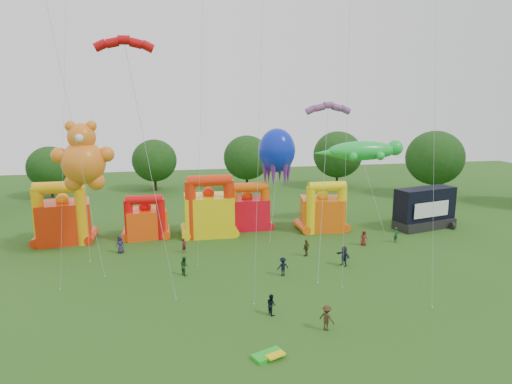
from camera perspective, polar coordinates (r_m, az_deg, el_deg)
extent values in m
plane|color=#265518|center=(29.54, 3.20, -20.69)|extent=(160.00, 160.00, 0.00)
cylinder|color=#352314|center=(80.79, 21.22, 0.80)|extent=(0.44, 0.44, 3.72)
ellipsoid|color=#193E12|center=(80.14, 21.45, 3.99)|extent=(9.30, 9.30, 8.89)
cylinder|color=#352314|center=(84.28, 10.08, 1.74)|extent=(0.44, 0.44, 3.51)
ellipsoid|color=#193E12|center=(83.67, 10.19, 4.64)|extent=(8.77, 8.78, 8.39)
cylinder|color=#352314|center=(81.46, -1.14, 1.51)|extent=(0.44, 0.44, 3.30)
ellipsoid|color=#193E12|center=(80.86, -1.15, 4.33)|extent=(8.25, 8.25, 7.88)
cylinder|color=#352314|center=(82.17, -12.47, 1.25)|extent=(0.44, 0.44, 3.09)
ellipsoid|color=#193E12|center=(81.60, -12.58, 3.86)|extent=(7.73, 7.72, 7.38)
cylinder|color=#352314|center=(81.49, -24.15, 0.35)|extent=(0.44, 0.44, 2.88)
ellipsoid|color=#193E12|center=(80.95, -24.35, 2.80)|extent=(7.20, 7.20, 6.88)
cube|color=red|center=(55.62, -22.84, -3.44)|extent=(6.23, 5.29, 4.55)
cylinder|color=#FFAE0D|center=(54.35, -25.51, -2.94)|extent=(1.23, 1.23, 6.50)
cylinder|color=#FFAE0D|center=(53.44, -20.96, -2.81)|extent=(1.23, 1.23, 6.50)
cylinder|color=#FFAE0D|center=(53.19, -23.53, 0.52)|extent=(4.98, 1.29, 1.29)
sphere|color=#FFAE0D|center=(55.06, -23.05, -0.85)|extent=(1.40, 1.40, 1.40)
cube|color=#FE4A0D|center=(54.60, -13.61, -3.80)|extent=(5.00, 4.23, 3.30)
cylinder|color=red|center=(53.25, -15.60, -3.50)|extent=(1.00, 1.00, 4.72)
cylinder|color=red|center=(53.09, -11.78, -3.36)|extent=(1.00, 1.00, 4.72)
cylinder|color=red|center=(52.60, -13.81, -0.94)|extent=(4.04, 1.05, 1.05)
sphere|color=red|center=(54.13, -13.71, -1.80)|extent=(1.40, 1.40, 1.40)
cube|color=yellow|center=(54.20, -5.92, -2.87)|extent=(5.71, 4.61, 4.72)
cylinder|color=red|center=(52.22, -8.16, -2.33)|extent=(1.24, 1.24, 6.74)
cylinder|color=red|center=(52.64, -3.39, -2.12)|extent=(1.24, 1.24, 6.74)
cylinder|color=red|center=(51.69, -5.84, 1.40)|extent=(5.00, 1.30, 1.30)
sphere|color=red|center=(53.61, -5.98, -0.11)|extent=(1.40, 1.40, 1.40)
cube|color=red|center=(56.76, -1.12, -2.63)|extent=(5.03, 4.02, 3.80)
cylinder|color=#E9580C|center=(54.86, -2.87, -2.27)|extent=(1.10, 1.10, 5.42)
cylinder|color=#E9580C|center=(55.56, 1.13, -2.08)|extent=(1.10, 1.10, 5.42)
cylinder|color=#E9580C|center=(54.60, -0.86, 0.59)|extent=(4.47, 1.16, 1.16)
sphere|color=#E9580C|center=(56.27, -1.13, -0.46)|extent=(1.40, 1.40, 1.40)
cube|color=#F55E0D|center=(56.60, 8.24, -2.70)|extent=(5.74, 4.94, 3.98)
cylinder|color=yellow|center=(54.42, 6.82, -2.31)|extent=(1.12, 1.12, 5.68)
cylinder|color=yellow|center=(55.76, 10.69, -2.09)|extent=(1.12, 1.12, 5.68)
cylinder|color=yellow|center=(54.46, 8.87, 0.70)|extent=(4.51, 1.17, 1.17)
sphere|color=yellow|center=(56.09, 8.31, -0.43)|extent=(1.40, 1.40, 1.40)
cube|color=black|center=(60.75, 20.28, -3.72)|extent=(8.35, 4.74, 1.10)
cube|color=black|center=(60.34, 20.35, -1.37)|extent=(8.26, 4.36, 3.94)
cube|color=white|center=(59.17, 21.09, -2.06)|extent=(5.30, 1.37, 1.85)
cylinder|color=black|center=(58.23, 18.23, -4.38)|extent=(0.30, 0.90, 0.90)
cylinder|color=black|center=(61.55, 23.35, -3.91)|extent=(0.30, 0.90, 0.90)
sphere|color=orange|center=(47.18, -20.75, 3.46)|extent=(4.16, 4.16, 4.16)
sphere|color=orange|center=(46.94, -20.96, 6.43)|extent=(2.65, 2.65, 2.65)
sphere|color=orange|center=(47.04, -22.20, 7.62)|extent=(1.04, 1.04, 1.04)
sphere|color=orange|center=(46.73, -19.90, 7.77)|extent=(1.04, 1.04, 1.04)
sphere|color=orange|center=(47.50, -23.41, 4.23)|extent=(1.51, 1.51, 1.51)
sphere|color=orange|center=(46.79, -18.18, 4.51)|extent=(1.51, 1.51, 1.51)
sphere|color=orange|center=(47.64, -21.82, 1.15)|extent=(1.70, 1.70, 1.70)
sphere|color=orange|center=(47.30, -19.35, 1.26)|extent=(1.70, 1.70, 1.70)
sphere|color=white|center=(45.68, -21.22, 6.30)|extent=(0.76, 0.76, 0.76)
ellipsoid|color=green|center=(59.58, 13.14, 5.05)|extent=(9.24, 2.89, 2.45)
sphere|color=green|center=(61.55, 16.99, 5.31)|extent=(1.98, 1.98, 1.98)
cone|color=green|center=(57.81, 8.88, 4.85)|extent=(3.61, 1.44, 1.44)
sphere|color=green|center=(61.69, 14.09, 4.71)|extent=(1.08, 1.08, 1.08)
sphere|color=green|center=(59.12, 15.29, 4.37)|extent=(1.08, 1.08, 1.08)
sphere|color=green|center=(60.23, 10.98, 4.69)|extent=(1.08, 1.08, 1.08)
sphere|color=green|center=(57.59, 12.07, 4.35)|extent=(1.08, 1.08, 1.08)
ellipsoid|color=#0D24C4|center=(55.18, 2.62, 5.21)|extent=(4.42, 4.42, 5.31)
cone|color=#591E8C|center=(55.86, 4.03, 2.75)|extent=(1.00, 1.00, 3.54)
cone|color=#591E8C|center=(56.87, 3.00, 2.92)|extent=(1.00, 1.00, 3.54)
cone|color=#591E8C|center=(56.53, 1.58, 2.88)|extent=(1.00, 1.00, 3.54)
cone|color=#591E8C|center=(55.17, 1.15, 2.67)|extent=(1.00, 1.00, 3.54)
cone|color=#591E8C|center=(54.13, 2.18, 2.50)|extent=(1.00, 1.00, 3.54)
cone|color=#591E8C|center=(54.49, 3.65, 2.54)|extent=(1.00, 1.00, 3.54)
cube|color=green|center=(30.11, 1.53, -19.73)|extent=(2.23, 1.68, 0.24)
cube|color=yellow|center=(29.87, 2.47, -19.70)|extent=(1.34, 1.01, 0.10)
imported|color=#2A2741|center=(49.82, -16.61, -6.29)|extent=(1.07, 0.89, 1.88)
imported|color=#501622|center=(48.52, -8.99, -6.62)|extent=(0.67, 0.65, 1.54)
imported|color=#1D4922|center=(42.55, -8.95, -9.09)|extent=(0.97, 1.06, 1.75)
imported|color=black|center=(41.99, 3.37, -9.27)|extent=(1.20, 0.81, 1.72)
imported|color=#3D3818|center=(47.17, 6.31, -6.95)|extent=(1.06, 0.98, 1.75)
imported|color=#202336|center=(45.05, 10.94, -7.86)|extent=(1.18, 1.89, 1.95)
imported|color=maroon|center=(51.64, 13.31, -5.61)|extent=(0.86, 0.61, 1.66)
imported|color=#183E1F|center=(53.64, 17.10, -5.13)|extent=(0.75, 0.72, 1.73)
imported|color=black|center=(34.89, 1.92, -13.87)|extent=(0.81, 0.92, 1.58)
imported|color=#3B2917|center=(33.07, 8.84, -15.27)|extent=(1.26, 1.34, 1.82)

